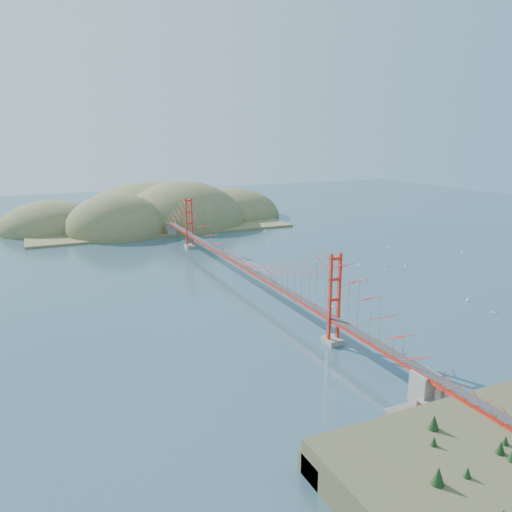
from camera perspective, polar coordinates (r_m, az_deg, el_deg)
name	(u,v)px	position (r m, az deg, el deg)	size (l,w,h in m)	color
ground	(240,281)	(89.54, -1.83, -2.90)	(320.00, 320.00, 0.00)	#304F60
bridge	(239,243)	(87.96, -1.91, 1.51)	(2.20, 94.40, 12.00)	gray
approach_viaduct	(474,409)	(48.72, 23.65, -15.76)	(1.40, 12.00, 3.38)	#B52014
promontory	(442,415)	(51.85, 20.49, -16.65)	(9.00, 6.00, 0.24)	#59544C
fort	(440,405)	(52.26, 20.30, -15.70)	(3.70, 2.30, 1.75)	brown
far_headlands	(159,222)	(153.97, -11.05, 3.89)	(84.00, 58.00, 25.00)	olive
sailboat_0	(363,280)	(91.89, 12.14, -2.67)	(0.57, 0.62, 0.70)	white
sailboat_2	(467,300)	(85.76, 22.99, -4.67)	(0.61, 0.61, 0.69)	white
sailboat_7	(309,229)	(138.42, 6.04, 3.04)	(0.58, 0.55, 0.65)	white
sailboat_6	(493,312)	(81.90, 25.47, -5.77)	(0.60, 0.60, 0.68)	white
sailboat_1	(384,270)	(99.39, 14.47, -1.57)	(0.61, 0.61, 0.65)	white
sailboat_13	(405,266)	(103.18, 16.69, -1.15)	(0.71, 0.71, 0.74)	white
sailboat_12	(264,231)	(135.21, 0.97, 2.87)	(0.62, 0.59, 0.69)	white
sailboat_17	(388,248)	(119.16, 14.82, 0.92)	(0.54, 0.46, 0.63)	white
sailboat_14	(359,265)	(102.28, 11.67, -0.98)	(0.51, 0.62, 0.73)	white
sailboat_9	(462,252)	(120.31, 22.47, 0.45)	(0.55, 0.58, 0.65)	white
sailboat_10	(332,306)	(77.16, 8.74, -5.70)	(0.59, 0.62, 0.69)	white
sailboat_11	(415,245)	(123.70, 17.67, 1.19)	(0.56, 0.56, 0.63)	white
sailboat_5	(383,252)	(114.20, 14.31, 0.40)	(0.52, 0.53, 0.60)	white
sailboat_3	(268,245)	(118.34, 1.34, 1.29)	(0.58, 0.53, 0.66)	white
sailboat_16	(313,257)	(106.82, 6.48, -0.16)	(0.54, 0.54, 0.59)	white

